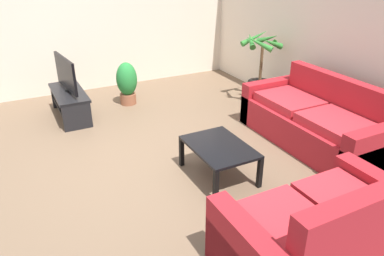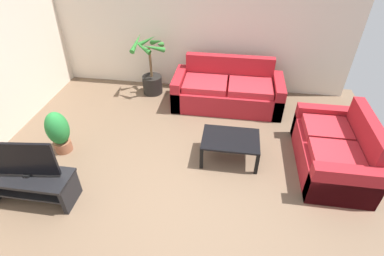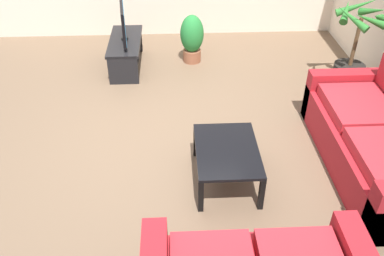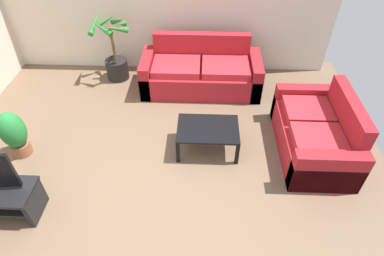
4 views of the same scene
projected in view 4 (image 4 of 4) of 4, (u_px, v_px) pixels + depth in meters
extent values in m
plane|color=brown|center=(149.00, 184.00, 4.21)|extent=(6.60, 6.60, 0.00)
cube|color=maroon|center=(201.00, 79.00, 5.72)|extent=(2.08, 0.90, 0.42)
cube|color=maroon|center=(202.00, 46.00, 5.70)|extent=(1.72, 0.16, 0.48)
cube|color=maroon|center=(148.00, 73.00, 5.69)|extent=(0.18, 0.90, 0.62)
cube|color=maroon|center=(254.00, 75.00, 5.63)|extent=(0.18, 0.90, 0.62)
cube|color=#B8272F|center=(176.00, 66.00, 5.52)|extent=(0.82, 0.66, 0.12)
cube|color=#B8272F|center=(226.00, 67.00, 5.49)|extent=(0.82, 0.66, 0.12)
cube|color=maroon|center=(312.00, 139.00, 4.56)|extent=(0.90, 1.59, 0.42)
cube|color=maroon|center=(348.00, 115.00, 4.25)|extent=(0.16, 1.23, 0.48)
cube|color=maroon|center=(327.00, 172.00, 3.96)|extent=(0.90, 0.18, 0.62)
cube|color=maroon|center=(303.00, 103.00, 5.02)|extent=(0.90, 0.18, 0.62)
cube|color=#B8272F|center=(319.00, 140.00, 4.15)|extent=(0.66, 0.58, 0.12)
cube|color=#B8272F|center=(308.00, 110.00, 4.61)|extent=(0.66, 0.58, 0.12)
cube|color=black|center=(35.00, 202.00, 3.74)|extent=(0.06, 0.41, 0.43)
cube|color=black|center=(208.00, 129.00, 4.46)|extent=(0.87, 0.61, 0.03)
cube|color=black|center=(178.00, 152.00, 4.39)|extent=(0.05, 0.05, 0.37)
cube|color=black|center=(237.00, 154.00, 4.37)|extent=(0.05, 0.05, 0.37)
cube|color=black|center=(181.00, 125.00, 4.81)|extent=(0.05, 0.05, 0.37)
cube|color=black|center=(235.00, 127.00, 4.79)|extent=(0.05, 0.05, 0.37)
cylinder|color=black|center=(117.00, 69.00, 6.01)|extent=(0.40, 0.40, 0.38)
cylinder|color=brown|center=(113.00, 44.00, 5.67)|extent=(0.05, 0.05, 0.65)
cone|color=#29732A|center=(122.00, 24.00, 5.42)|extent=(0.12, 0.43, 0.25)
cone|color=#29732A|center=(118.00, 21.00, 5.52)|extent=(0.36, 0.33, 0.23)
cone|color=#29732A|center=(106.00, 20.00, 5.55)|extent=(0.38, 0.27, 0.23)
cone|color=#29732A|center=(95.00, 23.00, 5.45)|extent=(0.15, 0.53, 0.28)
cone|color=#29732A|center=(102.00, 28.00, 5.29)|extent=(0.41, 0.26, 0.24)
cone|color=#29732A|center=(115.00, 29.00, 5.28)|extent=(0.43, 0.36, 0.26)
cylinder|color=brown|center=(21.00, 148.00, 4.58)|extent=(0.27, 0.27, 0.18)
ellipsoid|color=#247834|center=(12.00, 130.00, 4.34)|extent=(0.35, 0.35, 0.57)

